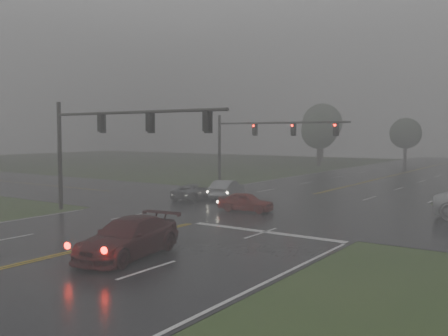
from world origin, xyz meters
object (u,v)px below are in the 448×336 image
Objects in this scene: sedan_maroon at (129,257)px; signal_gantry_far at (256,136)px; sedan_silver at (227,198)px; car_grey at (196,200)px; signal_gantry_near at (103,134)px; sedan_red at (246,212)px.

sedan_maroon is 26.17m from signal_gantry_far.
sedan_silver is 8.83m from signal_gantry_far.
signal_gantry_far reaches higher than sedan_maroon.
signal_gantry_far reaches higher than car_grey.
signal_gantry_far is at bearing 90.32° from signal_gantry_near.
sedan_maroon is 11.79m from signal_gantry_near.
signal_gantry_near is (-0.22, -8.64, 4.88)m from car_grey.
signal_gantry_near is (-1.71, -10.54, 4.88)m from sedan_silver.
car_grey is 0.33× the size of signal_gantry_far.
sedan_maroon is 0.40× the size of signal_gantry_near.
car_grey is at bearing 37.81° from sedan_silver.
sedan_silver is (-6.89, 16.97, 0.00)m from sedan_maroon.
signal_gantry_far is (-8.70, 24.24, 4.67)m from sedan_maroon.
sedan_red is 6.60m from car_grey.
signal_gantry_near is 17.81m from signal_gantry_far.
car_grey is (-8.37, 15.07, 0.00)m from sedan_maroon.
signal_gantry_far is at bearing -90.20° from sedan_silver.
sedan_red is at bearing -61.67° from signal_gantry_far.
car_grey is at bearing 88.51° from signal_gantry_near.
signal_gantry_near reaches higher than signal_gantry_far.
sedan_silver reaches higher than car_grey.
signal_gantry_far is (-6.37, 11.81, 4.67)m from sedan_red.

